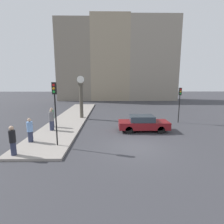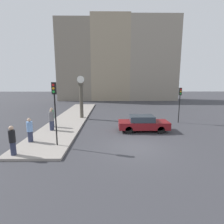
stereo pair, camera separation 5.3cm
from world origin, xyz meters
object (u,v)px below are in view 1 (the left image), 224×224
pedestrian_blue_stripe (30,130)px  sedan_car (143,123)px  pedestrian_grey_jacket (51,120)px  traffic_light_far (180,98)px  pedestrian_green_hoodie (52,117)px  street_clock (81,98)px  traffic_light_near (55,101)px  pedestrian_black_jacket (13,141)px

pedestrian_blue_stripe → sedan_car: bearing=19.9°
sedan_car → pedestrian_grey_jacket: (-7.94, -0.18, 0.35)m
traffic_light_far → pedestrian_green_hoodie: 12.85m
street_clock → pedestrian_grey_jacket: street_clock is taller
traffic_light_far → street_clock: size_ratio=0.76×
traffic_light_far → pedestrian_green_hoodie: bearing=-170.5°
sedan_car → pedestrian_grey_jacket: bearing=-178.7°
pedestrian_grey_jacket → street_clock: bearing=71.5°
street_clock → traffic_light_near: bearing=-91.6°
pedestrian_blue_stripe → pedestrian_black_jacket: size_ratio=0.98×
sedan_car → pedestrian_blue_stripe: 9.03m
sedan_car → pedestrian_black_jacket: pedestrian_black_jacket is taller
traffic_light_near → pedestrian_green_hoodie: bearing=111.2°
street_clock → pedestrian_green_hoodie: street_clock is taller
pedestrian_green_hoodie → pedestrian_grey_jacket: 1.15m
pedestrian_blue_stripe → pedestrian_grey_jacket: pedestrian_grey_jacket is taller
traffic_light_near → traffic_light_far: bearing=32.2°
street_clock → pedestrian_blue_stripe: (-2.30, -8.15, -1.44)m
street_clock → pedestrian_grey_jacket: 5.71m
pedestrian_blue_stripe → pedestrian_green_hoodie: size_ratio=0.94×
sedan_car → traffic_light_far: size_ratio=1.18×
sedan_car → pedestrian_black_jacket: bearing=-148.1°
traffic_light_near → pedestrian_grey_jacket: (-1.51, 3.57, -2.05)m
traffic_light_near → pedestrian_blue_stripe: (-2.05, 0.67, -2.11)m
sedan_car → traffic_light_near: bearing=-149.8°
sedan_car → pedestrian_grey_jacket: size_ratio=2.39×
traffic_light_near → pedestrian_green_hoodie: traffic_light_near is taller
sedan_car → pedestrian_black_jacket: 10.00m
street_clock → pedestrian_black_jacket: bearing=-102.5°
sedan_car → traffic_light_near: traffic_light_near is taller
street_clock → pedestrian_black_jacket: 10.71m
traffic_light_near → pedestrian_green_hoodie: size_ratio=2.31×
pedestrian_blue_stripe → traffic_light_near: bearing=-18.0°
pedestrian_blue_stripe → pedestrian_green_hoodie: pedestrian_green_hoodie is taller
sedan_car → traffic_light_far: 5.63m
traffic_light_near → pedestrian_blue_stripe: 3.02m
pedestrian_blue_stripe → pedestrian_black_jacket: (0.00, -2.22, 0.03)m
traffic_light_near → pedestrian_blue_stripe: size_ratio=2.45×
sedan_car → traffic_light_near: 7.82m
pedestrian_green_hoodie → pedestrian_black_jacket: pedestrian_green_hoodie is taller
pedestrian_grey_jacket → pedestrian_black_jacket: (-0.54, -5.11, -0.03)m
sedan_car → street_clock: size_ratio=0.90×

